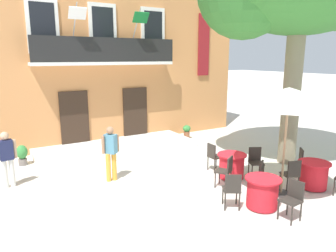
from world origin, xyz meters
The scene contains 19 objects.
ground_plane centered at (0.00, 0.00, 0.00)m, with size 120.00×120.00×0.00m, color beige.
building_facade centered at (-0.47, 6.99, 3.75)m, with size 13.00×5.09×7.50m.
entrance_step_platform centered at (-0.47, 3.85, 0.12)m, with size 6.04×2.30×0.25m, color silver.
cafe_table_near_tree centered at (2.88, -2.26, 0.39)m, with size 0.86×0.86×0.76m.
cafe_chair_near_tree_0 centered at (2.14, -2.10, 0.53)m, with size 0.50×0.50×0.91m.
cafe_chair_near_tree_2 centered at (3.31, -1.64, 0.53)m, with size 0.56×0.56×0.91m.
cafe_table_middle centered at (1.42, -0.54, 0.39)m, with size 0.86×0.86×0.76m.
cafe_chair_middle_0 centered at (2.12, -0.82, 0.53)m, with size 0.54×0.54×0.91m.
cafe_chair_middle_1 centered at (1.34, 0.21, 0.53)m, with size 0.40×0.40×0.91m.
cafe_chair_middle_2 centered at (0.81, -0.99, 0.53)m, with size 0.55×0.55×0.91m.
cafe_table_front centered at (0.77, -2.36, 0.39)m, with size 0.86×0.86×0.76m.
cafe_chair_front_0 centered at (1.36, -1.89, 0.53)m, with size 0.55×0.55×0.91m.
cafe_chair_front_1 centered at (0.09, -2.04, 0.53)m, with size 0.55×0.55×0.91m.
cafe_chair_front_2 centered at (0.91, -3.10, 0.53)m, with size 0.43×0.43×0.91m.
cafe_umbrella centered at (1.76, -2.11, 2.61)m, with size 2.90×2.90×2.85m.
ground_planter_left centered at (-3.85, 3.95, 0.38)m, with size 0.36×0.36×0.70m.
ground_planter_right centered at (2.90, 4.05, 0.35)m, with size 0.35×0.35×0.62m.
pedestrian_near_entrance centered at (-4.39, 2.13, 0.90)m, with size 0.53×0.27×1.60m.
pedestrian_mid_plaza centered at (-1.75, 1.13, 0.92)m, with size 0.53×0.40×1.64m.
Camera 1 is at (-4.78, -7.27, 3.58)m, focal length 33.63 mm.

